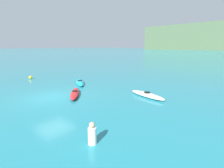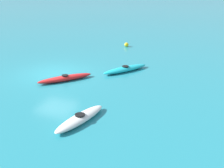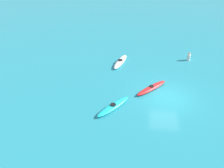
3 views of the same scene
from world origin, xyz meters
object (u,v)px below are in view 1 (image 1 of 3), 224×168
Objects in this scene: kayak_cyan at (80,82)px; person_near_shore at (92,134)px; kayak_red at (75,93)px; buoy_yellow at (30,77)px; kayak_white at (147,95)px.

kayak_cyan is 3.56× the size of person_near_shore.
kayak_red is 3.29× the size of person_near_shore.
kayak_cyan is 8.62× the size of buoy_yellow.
person_near_shore is (8.78, -6.78, 0.22)m from kayak_cyan.
kayak_red is (-4.36, -3.08, -0.00)m from kayak_white.
kayak_white is at bearing 8.36° from buoy_yellow.
kayak_white is 7.09m from person_near_shore.
kayak_red reaches higher than buoy_yellow.
person_near_shore is (1.51, -6.92, 0.22)m from kayak_white.
kayak_white is at bearing 35.21° from kayak_red.
kayak_white is at bearing 102.29° from person_near_shore.
person_near_shore is at bearing -37.67° from kayak_cyan.
kayak_cyan and kayak_white have the same top height.
kayak_cyan reaches higher than buoy_yellow.
kayak_cyan and kayak_red have the same top height.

